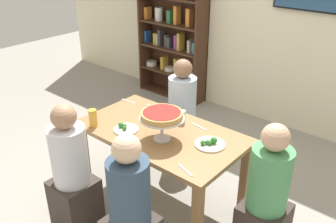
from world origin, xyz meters
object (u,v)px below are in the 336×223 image
diner_near_left (72,177)px  water_glass_clear_near (182,117)px  diner_head_east (266,202)px  salad_plate_far_diner (210,143)px  cutlery_knife_far (199,127)px  salad_plate_near_diner (125,129)px  diner_near_right (130,215)px  dining_table (161,141)px  deep_dish_pizza_stand (162,116)px  cutlery_fork_near (170,116)px  bookshelf (173,22)px  diner_far_left (182,117)px  beer_glass_amber_tall (93,118)px  cutlery_fork_far (153,107)px  cutlery_spare_fork (129,101)px  cutlery_knife_near (185,170)px

diner_near_left → water_glass_clear_near: (0.39, 0.96, 0.31)m
diner_head_east → salad_plate_far_diner: size_ratio=4.56×
water_glass_clear_near → cutlery_knife_far: water_glass_clear_near is taller
diner_head_east → cutlery_knife_far: bearing=-17.3°
salad_plate_near_diner → salad_plate_far_diner: bearing=20.9°
water_glass_clear_near → diner_near_right: bearing=-72.5°
dining_table → deep_dish_pizza_stand: deep_dish_pizza_stand is taller
diner_near_right → cutlery_fork_near: size_ratio=6.39×
bookshelf → diner_far_left: 1.89m
diner_near_right → bookshelf: bearing=34.4°
beer_glass_amber_tall → water_glass_clear_near: (0.57, 0.56, -0.02)m
diner_near_right → salad_plate_near_diner: 0.85m
diner_near_right → diner_head_east: same height
diner_near_right → deep_dish_pizza_stand: size_ratio=3.05×
dining_table → deep_dish_pizza_stand: (0.10, -0.10, 0.32)m
diner_far_left → salad_plate_near_diner: size_ratio=5.21×
dining_table → cutlery_fork_far: 0.50m
diner_near_right → salad_plate_far_diner: bearing=-7.8°
dining_table → salad_plate_near_diner: 0.33m
diner_near_right → salad_plate_near_diner: size_ratio=5.21×
bookshelf → salad_plate_near_diner: bearing=-59.9°
cutlery_fork_near → cutlery_fork_far: size_ratio=1.00×
diner_near_right → cutlery_knife_far: diner_near_right is taller
bookshelf → diner_near_left: size_ratio=1.92×
deep_dish_pizza_stand → beer_glass_amber_tall: size_ratio=2.34×
cutlery_knife_far → cutlery_fork_near: bearing=8.5°
dining_table → bookshelf: bookshelf is taller
diner_near_right → beer_glass_amber_tall: size_ratio=7.14×
salad_plate_near_diner → cutlery_spare_fork: bearing=133.1°
bookshelf → salad_plate_far_diner: bookshelf is taller
bookshelf → cutlery_knife_near: 3.14m
diner_near_left → cutlery_knife_near: size_ratio=6.39×
deep_dish_pizza_stand → beer_glass_amber_tall: (-0.62, -0.22, -0.13)m
cutlery_knife_far → dining_table: bearing=58.6°
cutlery_knife_near → water_glass_clear_near: bearing=148.3°
salad_plate_far_diner → water_glass_clear_near: water_glass_clear_near is taller
diner_near_right → cutlery_fork_far: bearing=34.9°
cutlery_fork_near → cutlery_knife_far: 0.33m
diner_head_east → cutlery_knife_far: diner_head_east is taller
deep_dish_pizza_stand → cutlery_knife_near: size_ratio=2.10×
diner_near_left → cutlery_knife_near: 0.99m
cutlery_fork_near → cutlery_fork_far: (-0.26, 0.04, 0.00)m
dining_table → diner_near_right: 0.83m
bookshelf → diner_head_east: size_ratio=1.92×
dining_table → cutlery_knife_far: cutlery_knife_far is taller
diner_far_left → water_glass_clear_near: size_ratio=9.72×
salad_plate_near_diner → cutlery_fork_near: (0.13, 0.46, -0.01)m
bookshelf → salad_plate_near_diner: bookshelf is taller
cutlery_spare_fork → cutlery_fork_near: bearing=177.1°
diner_near_left → cutlery_knife_near: bearing=-65.5°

